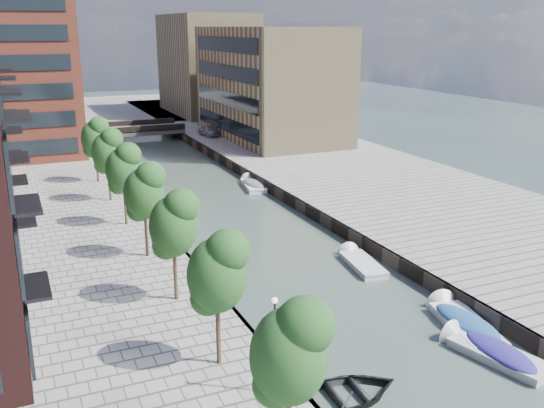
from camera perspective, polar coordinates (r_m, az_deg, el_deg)
water at (r=55.60m, az=-6.38°, el=0.61°), size 300.00×300.00×0.00m
quay_right at (r=61.94m, az=7.87°, el=2.67°), size 20.00×140.00×1.00m
quay_wall_left at (r=54.05m, az=-12.57°, el=0.40°), size 0.25×140.00×1.00m
quay_wall_right at (r=57.49m, az=-0.59°, el=1.76°), size 0.25×140.00×1.00m
far_closure at (r=113.22m, az=-15.70°, el=8.39°), size 80.00×40.00×1.00m
tan_block_near at (r=80.07m, az=-0.28°, el=11.34°), size 12.00×25.00×14.00m
tan_block_far at (r=104.31m, az=-6.12°, el=12.96°), size 12.00×20.00×16.00m
bridge at (r=85.74m, az=-12.93°, el=6.81°), size 13.00×6.00×1.30m
tree_0 at (r=19.39m, az=1.59°, el=-13.53°), size 2.50×2.50×5.95m
tree_1 at (r=25.25m, az=-5.24°, el=-6.22°), size 2.50×2.50×5.95m
tree_2 at (r=31.58m, az=-9.31°, el=-1.70°), size 2.50×2.50×5.95m
tree_3 at (r=38.14m, az=-11.99°, el=1.30°), size 2.50×2.50×5.95m
tree_4 at (r=44.83m, az=-13.89°, el=3.41°), size 2.50×2.50×5.95m
tree_5 at (r=51.61m, az=-15.29°, el=4.97°), size 2.50×2.50×5.95m
tree_6 at (r=58.44m, az=-16.37°, el=6.16°), size 2.50×2.50×5.95m
lamp_0 at (r=23.91m, az=0.26°, el=-12.27°), size 0.24×0.24×4.12m
lamp_1 at (r=37.97m, az=-9.60°, el=-1.46°), size 0.24×0.24×4.12m
lamp_2 at (r=53.14m, az=-13.93°, el=3.40°), size 0.24×0.24×4.12m
sloop_0 at (r=26.71m, az=6.70°, el=-17.86°), size 5.16×3.77×1.04m
sloop_2 at (r=30.22m, az=0.43°, el=-13.35°), size 4.13×2.97×0.85m
sloop_3 at (r=48.46m, az=-9.94°, el=-1.91°), size 5.55×4.77×0.97m
sloop_4 at (r=39.10m, az=-5.44°, el=-6.25°), size 4.79×3.94×0.87m
motorboat_0 at (r=31.19m, az=19.84°, el=-12.97°), size 2.97×5.41×1.71m
motorboat_2 at (r=40.33m, az=8.19°, el=-5.48°), size 2.29×4.92×1.58m
motorboat_3 at (r=33.56m, az=17.44°, el=-10.54°), size 3.01×5.70×1.81m
motorboat_4 at (r=58.95m, az=-1.83°, el=1.82°), size 2.60×5.26×1.68m
car at (r=81.67m, az=-5.96°, el=6.91°), size 2.14×4.41×1.45m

